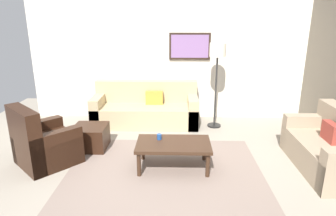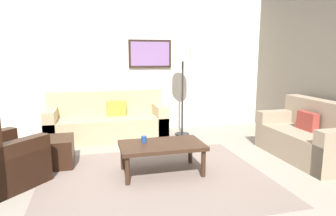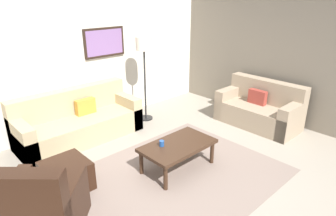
% 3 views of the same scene
% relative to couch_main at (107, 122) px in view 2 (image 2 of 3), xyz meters
% --- Properties ---
extents(ground_plane, '(8.00, 8.00, 0.00)m').
position_rel_couch_main_xyz_m(ground_plane, '(0.47, -2.12, -0.30)').
color(ground_plane, gray).
extents(rear_partition, '(6.00, 0.12, 2.80)m').
position_rel_couch_main_xyz_m(rear_partition, '(0.47, 0.48, 1.10)').
color(rear_partition, silver).
rests_on(rear_partition, ground_plane).
extents(area_rug, '(2.87, 2.33, 0.01)m').
position_rel_couch_main_xyz_m(area_rug, '(0.47, -2.12, -0.30)').
color(area_rug, gray).
rests_on(area_rug, ground_plane).
extents(couch_main, '(2.17, 0.86, 0.88)m').
position_rel_couch_main_xyz_m(couch_main, '(0.00, 0.00, 0.00)').
color(couch_main, tan).
rests_on(couch_main, ground_plane).
extents(couch_loveseat, '(0.80, 1.57, 0.88)m').
position_rel_couch_main_xyz_m(couch_loveseat, '(2.96, -1.94, 0.00)').
color(couch_loveseat, gray).
rests_on(couch_loveseat, ground_plane).
extents(ottoman, '(0.56, 0.56, 0.40)m').
position_rel_couch_main_xyz_m(ottoman, '(-0.84, -1.30, -0.10)').
color(ottoman, black).
rests_on(ottoman, ground_plane).
extents(coffee_table, '(1.10, 0.64, 0.41)m').
position_rel_couch_main_xyz_m(coffee_table, '(0.60, -1.97, 0.06)').
color(coffee_table, '#382316').
rests_on(coffee_table, ground_plane).
extents(cup, '(0.07, 0.07, 0.09)m').
position_rel_couch_main_xyz_m(cup, '(0.38, -1.85, 0.15)').
color(cup, '#1E478C').
rests_on(cup, coffee_table).
extents(lamp_standing, '(0.32, 0.32, 1.71)m').
position_rel_couch_main_xyz_m(lamp_standing, '(1.44, -0.18, 1.11)').
color(lamp_standing, black).
rests_on(lamp_standing, ground_plane).
extents(framed_artwork, '(0.87, 0.04, 0.56)m').
position_rel_couch_main_xyz_m(framed_artwork, '(0.92, 0.39, 1.29)').
color(framed_artwork, black).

